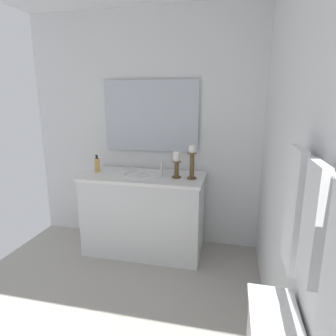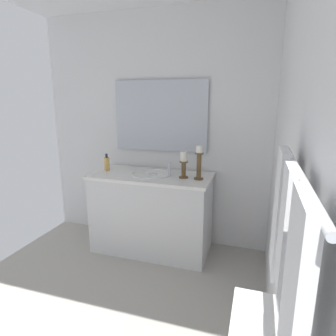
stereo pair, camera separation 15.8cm
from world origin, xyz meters
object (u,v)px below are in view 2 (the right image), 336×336
Objects in this scene: vanity_cabinet at (152,212)px; towel_near_corner at (293,311)px; candle_holder_short at (184,164)px; towel_center at (286,227)px; sink_basin at (152,178)px; towel_bar at (299,173)px; towel_near_vanity at (279,212)px; mirror at (160,116)px; candle_holder_tall at (199,162)px; soap_bottle at (107,164)px.

towel_near_corner is (2.04, 1.10, 0.72)m from vanity_cabinet.
towel_center is (1.76, 0.76, 0.24)m from candle_holder_short.
towel_bar reaches higher than sink_basin.
sink_basin is at bearing -144.17° from towel_near_vanity.
mirror is at bearing -154.74° from towel_near_corner.
candle_holder_tall is at bearing -160.37° from towel_bar.
candle_holder_tall is 2.11m from towel_near_corner.
mirror is 5.63× the size of soap_bottle.
towel_near_corner is at bearing 28.21° from vanity_cabinet.
towel_near_corner reaches higher than candle_holder_short.
vanity_cabinet is at bearing -144.14° from towel_near_vanity.
towel_near_corner reaches higher than vanity_cabinet.
towel_center is (0.26, 0.00, 0.06)m from towel_near_vanity.
vanity_cabinet is 0.64m from candle_holder_short.
vanity_cabinet is 2.24m from towel_center.
soap_bottle is 2.63m from towel_near_corner.
towel_near_vanity is (1.52, 1.10, 0.73)m from vanity_cabinet.
mirror is at bearing -179.80° from sink_basin.
towel_near_corner is (0.26, 0.00, -0.07)m from towel_center.
candle_holder_short reaches higher than sink_basin.
towel_center is at bearing 19.11° from candle_holder_tall.
mirror is at bearing 179.99° from vanity_cabinet.
candle_holder_tall is at bearing -160.89° from towel_center.
towel_center is 0.72× the size of towel_near_corner.
towel_bar reaches higher than candle_holder_tall.
towel_near_vanity is 1.31× the size of towel_center.
soap_bottle is at bearing -92.14° from sink_basin.
towel_near_corner is (0.26, -0.02, -0.23)m from towel_bar.
soap_bottle is 2.43m from towel_center.
candle_holder_tall is 1.86m from towel_center.
towel_near_vanity is 0.53m from towel_near_corner.
vanity_cabinet is 3.03× the size of sink_basin.
candle_holder_tall is (0.03, 0.49, 0.21)m from sink_basin.
towel_near_vanity is at bearing -176.09° from towel_bar.
soap_bottle is (-0.02, -0.51, 0.11)m from sink_basin.
mirror is 1.99× the size of towel_near_corner.
sink_basin is at bearing 87.86° from soap_bottle.
towel_near_vanity is (1.52, 1.10, 0.36)m from sink_basin.
towel_near_vanity is (1.49, 0.61, 0.15)m from candle_holder_tall.
soap_bottle is (-0.05, -1.00, -0.09)m from candle_holder_tall.
sink_basin is at bearing -148.40° from towel_center.
soap_bottle is at bearing -92.14° from vanity_cabinet.
candle_holder_short is (-0.01, -0.15, -0.03)m from candle_holder_tall.
sink_basin is 2.35m from towel_near_corner.
sink_basin is 1.91m from towel_near_vanity.
towel_near_corner reaches higher than candle_holder_tall.
towel_bar is at bearing 3.91° from towel_near_vanity.
vanity_cabinet is 6.78× the size of soap_bottle.
mirror is at bearing -151.98° from towel_center.
towel_center reaches higher than candle_holder_tall.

